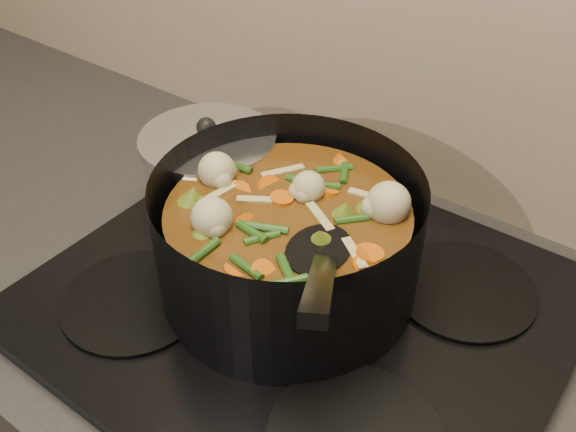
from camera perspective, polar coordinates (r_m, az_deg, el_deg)
The scene contains 3 objects.
stovetop at distance 0.81m, azimuth 1.14°, elevation -7.59°, with size 0.62×0.54×0.03m.
stockpot at distance 0.77m, azimuth 0.00°, elevation -2.23°, with size 0.40×0.42×0.23m.
saucepan at distance 0.91m, azimuth -6.91°, elevation 3.73°, with size 0.19×0.19×0.15m.
Camera 1 is at (0.32, 1.46, 1.51)m, focal length 40.00 mm.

